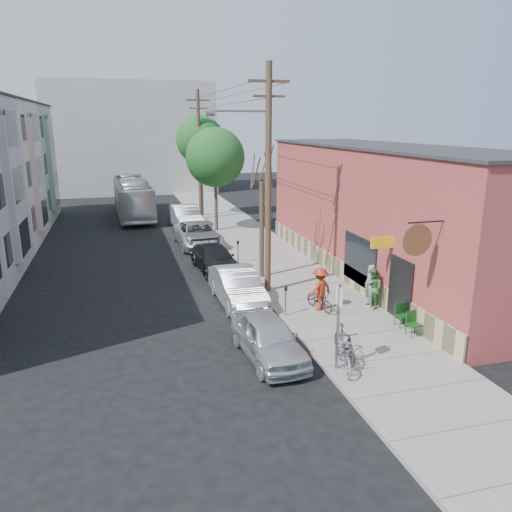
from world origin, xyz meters
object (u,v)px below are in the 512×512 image
object	(u,v)px
sign_post	(338,319)
patron_green	(373,289)
patio_chair_b	(402,315)
car_0	(269,338)
utility_pole_near	(267,176)
parked_bike_a	(345,343)
tree_leafy_mid	(215,157)
cyclist	(320,289)
parked_bike_b	(344,353)
car_3	(198,235)
tree_bare	(262,230)
car_1	(238,287)
parking_meter_near	(286,296)
car_4	(185,217)
tree_leafy_far	(200,140)
parking_meter_far	(238,248)
patio_chair_a	(414,324)
bus	(133,198)
car_2	(215,259)
patron_grey	(370,286)

from	to	relation	value
sign_post	patron_green	bearing A→B (deg)	50.89
patio_chair_b	car_0	xyz separation A→B (m)	(-5.59, -0.87, 0.13)
utility_pole_near	parked_bike_a	bearing A→B (deg)	-86.14
tree_leafy_mid	cyclist	size ratio (longest dim) A/B	4.04
parked_bike_b	car_3	bearing A→B (deg)	109.01
tree_bare	car_1	xyz separation A→B (m)	(-2.00, -3.14, -1.76)
parking_meter_near	car_4	bearing A→B (deg)	94.37
sign_post	tree_leafy_far	distance (m)	28.41
utility_pole_near	parked_bike_b	bearing A→B (deg)	-88.62
tree_leafy_far	parked_bike_b	size ratio (longest dim) A/B	4.10
sign_post	parking_meter_far	bearing A→B (deg)	90.45
utility_pole_near	car_4	world-z (taller)	utility_pole_near
parked_bike_a	cyclist	bearing A→B (deg)	81.71
patio_chair_a	patron_green	size ratio (longest dim) A/B	0.51
parking_meter_near	parked_bike_b	distance (m)	4.75
sign_post	tree_leafy_far	xyz separation A→B (m)	(0.45, 28.05, 4.48)
utility_pole_near	car_4	size ratio (longest dim) A/B	1.92
patron_green	car_4	size ratio (longest dim) A/B	0.33
patio_chair_a	bus	distance (m)	29.58
parking_meter_far	cyclist	size ratio (longest dim) A/B	0.69
patio_chair_a	car_1	size ratio (longest dim) A/B	0.19
patio_chair_a	parked_bike_b	world-z (taller)	parked_bike_b
car_1	patio_chair_a	bearing A→B (deg)	-46.87
parking_meter_far	parked_bike_b	world-z (taller)	parking_meter_far
parking_meter_near	tree_leafy_mid	distance (m)	17.71
parked_bike_b	car_0	xyz separation A→B (m)	(-2.00, 1.61, 0.04)
sign_post	parked_bike_b	distance (m)	1.18
patio_chair_b	tree_leafy_mid	bearing A→B (deg)	91.11
tree_bare	tree_leafy_far	bearing A→B (deg)	90.00
tree_bare	patio_chair_b	bearing A→B (deg)	-66.13
sign_post	car_4	size ratio (longest dim) A/B	0.54
patio_chair_a	car_2	size ratio (longest dim) A/B	0.19
tree_leafy_far	patron_grey	xyz separation A→B (m)	(3.19, -23.29, -5.26)
patio_chair_a	car_3	bearing A→B (deg)	96.68
patio_chair_a	parking_meter_near	bearing A→B (deg)	129.70
patio_chair_a	parked_bike_a	world-z (taller)	parked_bike_a
sign_post	parking_meter_far	xyz separation A→B (m)	(-0.10, 12.87, -0.85)
bus	car_4	bearing A→B (deg)	-61.84
cyclist	car_1	size ratio (longest dim) A/B	0.38
tree_leafy_far	tree_leafy_mid	bearing A→B (deg)	-90.00
utility_pole_near	car_1	bearing A→B (deg)	-149.67
sign_post	car_4	xyz separation A→B (m)	(-1.55, 23.67, -0.98)
tree_leafy_far	parked_bike_a	xyz separation A→B (m)	(0.08, -27.48, -5.62)
parked_bike_a	car_0	world-z (taller)	car_0
patio_chair_b	bus	distance (m)	28.78
cyclist	bus	xyz separation A→B (m)	(-6.58, 24.85, 0.53)
utility_pole_near	parked_bike_a	world-z (taller)	utility_pole_near
tree_bare	parked_bike_b	distance (m)	10.27
car_0	tree_leafy_far	bearing A→B (deg)	81.50
tree_leafy_mid	tree_leafy_far	size ratio (longest dim) A/B	0.89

